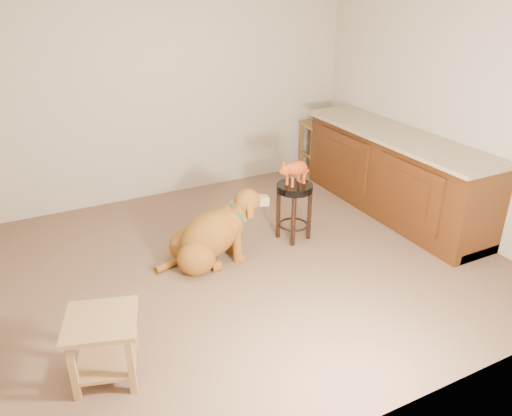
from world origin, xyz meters
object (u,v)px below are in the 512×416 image
wood_stool (317,148)px  side_table (103,339)px  tabby_kitten (294,169)px  golden_retriever (211,236)px  padded_stool (294,200)px

wood_stool → side_table: wood_stool is taller
side_table → tabby_kitten: size_ratio=1.28×
wood_stool → tabby_kitten: bearing=-130.7°
golden_retriever → padded_stool: bearing=7.1°
padded_stool → tabby_kitten: 0.34m
padded_stool → side_table: bearing=-152.3°
wood_stool → side_table: 4.25m
golden_retriever → side_table: bearing=-134.9°
wood_stool → golden_retriever: 2.65m
padded_stool → golden_retriever: golden_retriever is taller
padded_stool → golden_retriever: size_ratio=0.52×
padded_stool → tabby_kitten: tabby_kitten is taller
side_table → tabby_kitten: (2.13, 1.13, 0.45)m
tabby_kitten → golden_retriever: bearing=171.4°
golden_retriever → tabby_kitten: tabby_kitten is taller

